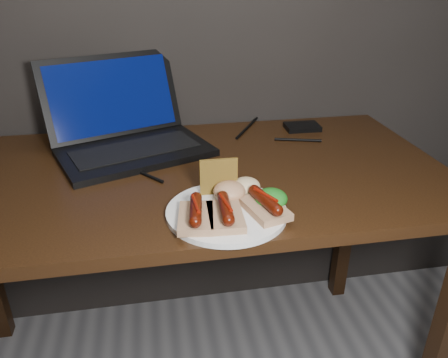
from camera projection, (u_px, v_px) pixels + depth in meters
name	position (u px, v px, depth m)	size (l,w,h in m)	color
desk	(180.00, 201.00, 1.17)	(1.40, 0.70, 0.75)	#341E0D
laptop	(126.00, 131.00, 1.24)	(0.49, 0.45, 0.25)	black
hard_drive	(302.00, 127.00, 1.41)	(0.11, 0.07, 0.02)	black
desk_cables	(167.00, 150.00, 1.24)	(0.97, 0.45, 0.01)	black
plate	(226.00, 212.00, 0.93)	(0.26, 0.26, 0.01)	white
bread_sausage_left	(196.00, 214.00, 0.88)	(0.09, 0.12, 0.04)	tan
bread_sausage_center	(225.00, 213.00, 0.88)	(0.08, 0.12, 0.04)	tan
bread_sausage_right	(265.00, 205.00, 0.91)	(0.10, 0.13, 0.04)	tan
crispbread	(219.00, 177.00, 0.97)	(0.09, 0.01, 0.09)	olive
salad_greens	(271.00, 198.00, 0.93)	(0.07, 0.07, 0.04)	#146213
salsa_mound	(229.00, 191.00, 0.96)	(0.07, 0.07, 0.04)	#A32D10
coleslaw_mound	(246.00, 186.00, 0.99)	(0.06, 0.06, 0.04)	silver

